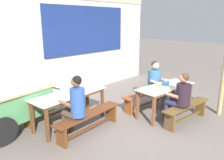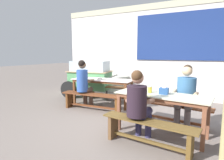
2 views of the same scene
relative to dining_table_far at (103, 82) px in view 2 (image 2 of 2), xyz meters
The scene contains 15 objects.
ground_plane 1.65m from the dining_table_far, 38.80° to the right, with size 40.00×40.00×0.00m, color slate.
backdrop_wall 2.35m from the dining_table_far, 55.33° to the left, with size 7.28×0.23×3.08m.
dining_table_far is the anchor object (origin of this frame).
dining_table_near 2.33m from the dining_table_far, 32.74° to the right, with size 1.68×0.78×0.74m.
bench_far_back 0.70m from the dining_table_far, 93.79° to the left, with size 1.67×0.40×0.43m.
bench_far_front 0.70m from the dining_table_far, 86.21° to the right, with size 1.69×0.42×0.43m.
bench_near_back 2.16m from the dining_table_far, 18.18° to the right, with size 1.62×0.45×0.43m.
bench_near_front 2.68m from the dining_table_far, 44.40° to the right, with size 1.52×0.44×0.43m.
food_cart 1.09m from the dining_table_far, 144.14° to the left, with size 1.84×1.07×1.22m.
person_left_back_turned 0.61m from the dining_table_far, 115.23° to the right, with size 0.44×0.52×1.29m.
person_near_front 2.45m from the dining_table_far, 45.88° to the right, with size 0.43×0.56×1.20m.
person_right_near_table 2.42m from the dining_table_far, 18.08° to the right, with size 0.47×0.55×1.25m.
tissue_box 2.34m from the dining_table_far, 31.59° to the right, with size 0.15×0.12×0.14m.
condiment_jar 2.12m from the dining_table_far, 35.06° to the right, with size 0.07×0.07×0.12m.
soup_bowl 0.15m from the dining_table_far, 126.97° to the right, with size 0.17×0.17×0.05m, color silver.
Camera 2 is at (1.51, -3.61, 1.45)m, focal length 30.12 mm.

